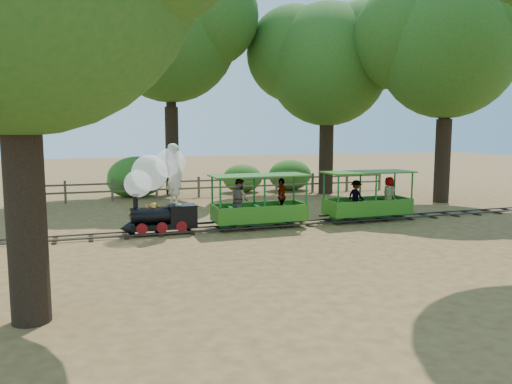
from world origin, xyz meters
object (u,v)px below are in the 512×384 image
object	(u,v)px
locomotive	(158,184)
carriage_rear	(369,200)
carriage_front	(258,204)
fence	(219,185)

from	to	relation	value
locomotive	carriage_rear	distance (m)	7.48
locomotive	carriage_front	distance (m)	3.35
locomotive	carriage_rear	bearing A→B (deg)	-0.51
locomotive	carriage_front	bearing A→B (deg)	-0.90
carriage_rear	fence	distance (m)	8.72
carriage_front	carriage_rear	size ratio (longest dim) A/B	1.00
locomotive	carriage_front	xyz separation A→B (m)	(3.26, -0.05, -0.78)
fence	locomotive	bearing A→B (deg)	-116.61
carriage_front	carriage_rear	world-z (taller)	same
locomotive	carriage_front	size ratio (longest dim) A/B	0.89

